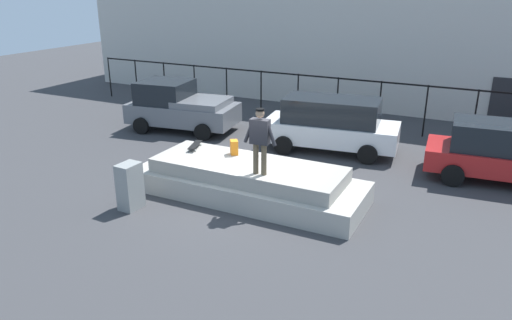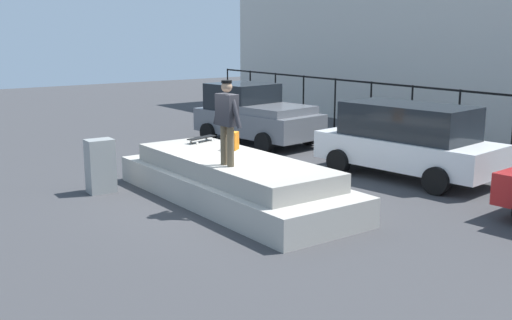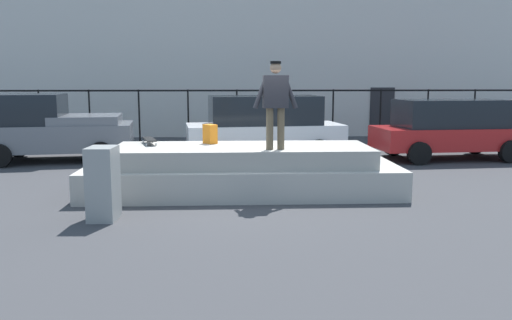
{
  "view_description": "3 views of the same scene",
  "coord_description": "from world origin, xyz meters",
  "px_view_note": "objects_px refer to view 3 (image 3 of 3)",
  "views": [
    {
      "loc": [
        5.71,
        -10.75,
        5.55
      ],
      "look_at": [
        -0.14,
        0.9,
        0.76
      ],
      "focal_mm": 34.14,
      "sensor_mm": 36.0,
      "label": 1
    },
    {
      "loc": [
        10.74,
        -7.14,
        3.63
      ],
      "look_at": [
        -0.37,
        0.98,
        0.73
      ],
      "focal_mm": 43.25,
      "sensor_mm": 36.0,
      "label": 2
    },
    {
      "loc": [
        -0.19,
        -10.56,
        2.32
      ],
      "look_at": [
        0.36,
        1.13,
        0.51
      ],
      "focal_mm": 36.58,
      "sensor_mm": 36.0,
      "label": 3
    }
  ],
  "objects_px": {
    "backpack": "(210,134)",
    "car_red_hatchback_far": "(450,128)",
    "skateboard": "(149,139)",
    "car_grey_pickup_near": "(51,128)",
    "utility_box": "(103,183)",
    "car_white_hatchback_mid": "(264,126)",
    "skateboarder": "(275,99)"
  },
  "relations": [
    {
      "from": "skateboard",
      "to": "car_red_hatchback_far",
      "type": "relative_size",
      "value": 0.19
    },
    {
      "from": "skateboarder",
      "to": "utility_box",
      "type": "bearing_deg",
      "value": -153.83
    },
    {
      "from": "skateboarder",
      "to": "car_grey_pickup_near",
      "type": "bearing_deg",
      "value": 139.93
    },
    {
      "from": "skateboard",
      "to": "backpack",
      "type": "relative_size",
      "value": 2.1
    },
    {
      "from": "skateboarder",
      "to": "skateboard",
      "type": "xyz_separation_m",
      "value": [
        -2.59,
        0.97,
        -0.89
      ]
    },
    {
      "from": "skateboard",
      "to": "car_red_hatchback_far",
      "type": "bearing_deg",
      "value": 25.64
    },
    {
      "from": "car_grey_pickup_near",
      "to": "car_red_hatchback_far",
      "type": "distance_m",
      "value": 11.56
    },
    {
      "from": "skateboard",
      "to": "utility_box",
      "type": "distance_m",
      "value": 2.51
    },
    {
      "from": "backpack",
      "to": "car_white_hatchback_mid",
      "type": "height_order",
      "value": "car_white_hatchback_mid"
    },
    {
      "from": "car_white_hatchback_mid",
      "to": "backpack",
      "type": "bearing_deg",
      "value": -108.55
    },
    {
      "from": "car_grey_pickup_near",
      "to": "car_white_hatchback_mid",
      "type": "distance_m",
      "value": 6.13
    },
    {
      "from": "car_red_hatchback_far",
      "to": "utility_box",
      "type": "xyz_separation_m",
      "value": [
        -8.55,
        -6.35,
        -0.31
      ]
    },
    {
      "from": "car_red_hatchback_far",
      "to": "car_grey_pickup_near",
      "type": "bearing_deg",
      "value": 179.13
    },
    {
      "from": "car_red_hatchback_far",
      "to": "utility_box",
      "type": "bearing_deg",
      "value": -143.41
    },
    {
      "from": "backpack",
      "to": "utility_box",
      "type": "xyz_separation_m",
      "value": [
        -1.68,
        -2.49,
        -0.56
      ]
    },
    {
      "from": "skateboarder",
      "to": "backpack",
      "type": "xyz_separation_m",
      "value": [
        -1.31,
        1.02,
        -0.78
      ]
    },
    {
      "from": "utility_box",
      "to": "skateboarder",
      "type": "bearing_deg",
      "value": 28.8
    },
    {
      "from": "backpack",
      "to": "utility_box",
      "type": "relative_size",
      "value": 0.33
    },
    {
      "from": "car_grey_pickup_near",
      "to": "utility_box",
      "type": "height_order",
      "value": "car_grey_pickup_near"
    },
    {
      "from": "car_red_hatchback_far",
      "to": "skateboarder",
      "type": "bearing_deg",
      "value": -138.73
    },
    {
      "from": "car_grey_pickup_near",
      "to": "car_red_hatchback_far",
      "type": "bearing_deg",
      "value": -0.87
    },
    {
      "from": "car_red_hatchback_far",
      "to": "skateboard",
      "type": "bearing_deg",
      "value": -154.36
    },
    {
      "from": "skateboarder",
      "to": "car_red_hatchback_far",
      "type": "relative_size",
      "value": 0.38
    },
    {
      "from": "skateboarder",
      "to": "backpack",
      "type": "distance_m",
      "value": 1.84
    },
    {
      "from": "skateboard",
      "to": "car_grey_pickup_near",
      "type": "distance_m",
      "value": 5.33
    },
    {
      "from": "backpack",
      "to": "car_red_hatchback_far",
      "type": "distance_m",
      "value": 7.88
    },
    {
      "from": "skateboarder",
      "to": "car_grey_pickup_near",
      "type": "relative_size",
      "value": 0.38
    },
    {
      "from": "skateboarder",
      "to": "car_grey_pickup_near",
      "type": "xyz_separation_m",
      "value": [
        -6.01,
        5.05,
        -1.01
      ]
    },
    {
      "from": "backpack",
      "to": "car_grey_pickup_near",
      "type": "height_order",
      "value": "car_grey_pickup_near"
    },
    {
      "from": "skateboard",
      "to": "utility_box",
      "type": "relative_size",
      "value": 0.7
    },
    {
      "from": "skateboard",
      "to": "car_grey_pickup_near",
      "type": "height_order",
      "value": "car_grey_pickup_near"
    },
    {
      "from": "utility_box",
      "to": "car_white_hatchback_mid",
      "type": "bearing_deg",
      "value": 67.87
    }
  ]
}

